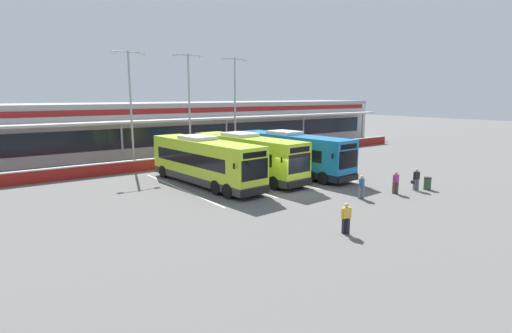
% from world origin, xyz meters
% --- Properties ---
extents(ground_plane, '(200.00, 200.00, 0.00)m').
position_xyz_m(ground_plane, '(0.00, 0.00, 0.00)').
color(ground_plane, '#605E5B').
extents(terminal_building, '(70.00, 13.00, 6.00)m').
position_xyz_m(terminal_building, '(-0.00, 26.91, 3.01)').
color(terminal_building, silver).
rests_on(terminal_building, ground).
extents(red_barrier_wall, '(60.00, 0.40, 1.10)m').
position_xyz_m(red_barrier_wall, '(0.00, 14.50, 0.56)').
color(red_barrier_wall, maroon).
rests_on(red_barrier_wall, ground).
extents(coach_bus_leftmost, '(3.68, 12.31, 3.78)m').
position_xyz_m(coach_bus_leftmost, '(-4.09, 6.04, 1.79)').
color(coach_bus_leftmost, '#B7DB2D').
rests_on(coach_bus_leftmost, ground).
extents(coach_bus_left_centre, '(3.68, 12.31, 3.78)m').
position_xyz_m(coach_bus_left_centre, '(-0.00, 6.15, 1.79)').
color(coach_bus_left_centre, '#B7DB2D').
rests_on(coach_bus_left_centre, ground).
extents(coach_bus_centre, '(3.68, 12.31, 3.78)m').
position_xyz_m(coach_bus_centre, '(4.22, 5.25, 1.79)').
color(coach_bus_centre, '#1972B7').
rests_on(coach_bus_centre, ground).
extents(bay_stripe_far_west, '(0.14, 13.00, 0.01)m').
position_xyz_m(bay_stripe_far_west, '(-6.30, 6.00, 0.00)').
color(bay_stripe_far_west, silver).
rests_on(bay_stripe_far_west, ground).
extents(bay_stripe_west, '(0.14, 13.00, 0.01)m').
position_xyz_m(bay_stripe_west, '(-2.10, 6.00, 0.00)').
color(bay_stripe_west, silver).
rests_on(bay_stripe_west, ground).
extents(bay_stripe_mid_west, '(0.14, 13.00, 0.01)m').
position_xyz_m(bay_stripe_mid_west, '(2.10, 6.00, 0.00)').
color(bay_stripe_mid_west, silver).
rests_on(bay_stripe_mid_west, ground).
extents(bay_stripe_centre, '(0.14, 13.00, 0.01)m').
position_xyz_m(bay_stripe_centre, '(6.30, 6.00, 0.00)').
color(bay_stripe_centre, silver).
rests_on(bay_stripe_centre, ground).
extents(pedestrian_with_handbag, '(0.64, 0.44, 1.62)m').
position_xyz_m(pedestrian_with_handbag, '(7.53, -4.80, 0.86)').
color(pedestrian_with_handbag, slate).
rests_on(pedestrian_with_handbag, ground).
extents(pedestrian_in_dark_coat, '(0.53, 0.38, 1.62)m').
position_xyz_m(pedestrian_in_dark_coat, '(-3.87, -8.12, 0.87)').
color(pedestrian_in_dark_coat, black).
rests_on(pedestrian_in_dark_coat, ground).
extents(pedestrian_child, '(0.54, 0.33, 1.62)m').
position_xyz_m(pedestrian_child, '(5.44, -4.53, 0.87)').
color(pedestrian_child, '#4C4238').
rests_on(pedestrian_child, ground).
extents(pedestrian_near_bin, '(0.54, 0.30, 1.62)m').
position_xyz_m(pedestrian_near_bin, '(2.34, -4.02, 0.87)').
color(pedestrian_near_bin, slate).
rests_on(pedestrian_near_bin, ground).
extents(lamp_post_west, '(3.24, 0.28, 11.00)m').
position_xyz_m(lamp_post_west, '(-6.00, 16.71, 6.29)').
color(lamp_post_west, '#9E9EA3').
rests_on(lamp_post_west, ground).
extents(lamp_post_centre, '(3.24, 0.28, 11.00)m').
position_xyz_m(lamp_post_centre, '(-0.19, 16.11, 6.29)').
color(lamp_post_centre, '#9E9EA3').
rests_on(lamp_post_centre, ground).
extents(lamp_post_east, '(3.24, 0.28, 11.00)m').
position_xyz_m(lamp_post_east, '(5.89, 16.92, 6.29)').
color(lamp_post_east, '#9E9EA3').
rests_on(lamp_post_east, ground).
extents(litter_bin, '(0.54, 0.54, 0.93)m').
position_xyz_m(litter_bin, '(8.47, -5.17, 0.47)').
color(litter_bin, '#2D5133').
rests_on(litter_bin, ground).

